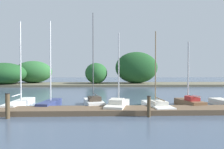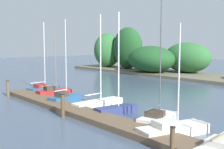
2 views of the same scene
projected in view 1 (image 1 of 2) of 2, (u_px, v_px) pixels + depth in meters
The scene contains 10 objects.
dock_pier at pixel (86, 111), 12.43m from camera, with size 30.43×1.80×0.35m.
far_shore at pixel (50, 72), 35.46m from camera, with size 69.77×8.99×7.45m.
sailboat_3 at pixel (20, 102), 14.85m from camera, with size 1.18×4.50×6.90m.
sailboat_4 at pixel (50, 102), 14.48m from camera, with size 1.20×3.28×6.85m.
sailboat_5 at pixel (93, 102), 14.81m from camera, with size 1.96×3.38×7.61m.
sailboat_6 at pixel (118, 104), 13.88m from camera, with size 2.19×4.30×5.81m.
sailboat_7 at pixel (156, 105), 13.82m from camera, with size 1.70×4.04×5.91m.
sailboat_8 at pixel (189, 102), 14.69m from camera, with size 1.67×2.93×5.23m.
mooring_piling_1 at pixel (8, 106), 11.04m from camera, with size 0.29×0.29×1.54m.
mooring_piling_2 at pixel (149, 106), 11.41m from camera, with size 0.25×0.25×1.33m.
Camera 1 is at (1.43, 0.68, 2.91)m, focal length 29.23 mm.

